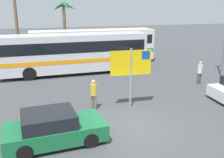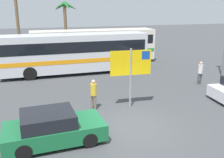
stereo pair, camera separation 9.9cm
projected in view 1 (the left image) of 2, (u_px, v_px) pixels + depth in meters
ground at (131, 128)px, 11.43m from camera, size 120.00×120.00×0.00m
bus_front_coach at (75, 52)px, 20.48m from camera, size 11.59×2.43×3.17m
bus_rear_coach at (93, 45)px, 24.15m from camera, size 11.59×2.43×3.17m
ferry_sign at (132, 65)px, 13.26m from camera, size 2.20×0.21×3.20m
car_green at (54, 128)px, 10.06m from camera, size 3.98×2.04×1.32m
pedestrian_near_sign at (94, 92)px, 13.26m from camera, size 0.32×0.32×1.64m
pedestrian_by_bus at (200, 71)px, 17.73m from camera, size 0.32×0.32×1.62m
palm_tree_seaside at (64, 13)px, 27.19m from camera, size 2.65×2.82×5.83m
palm_tree_inland at (15, 4)px, 25.88m from camera, size 2.93×2.87×7.10m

